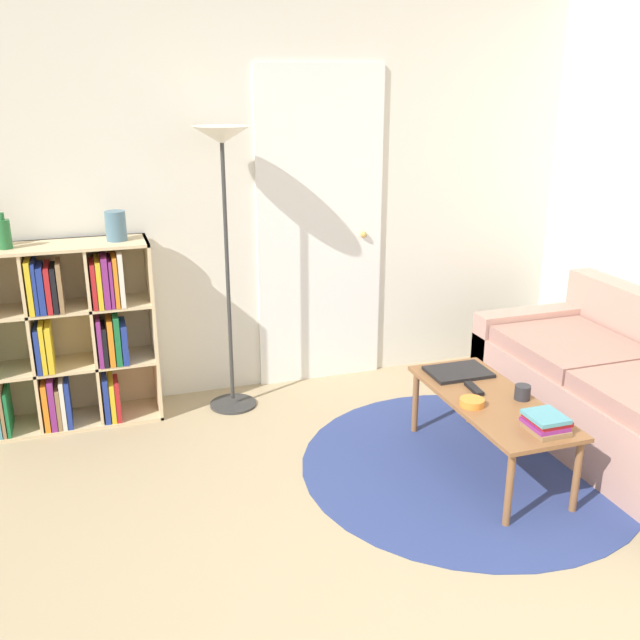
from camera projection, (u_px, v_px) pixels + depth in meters
name	position (u px, v px, depth m)	size (l,w,h in m)	color
wall_back	(268.00, 195.00, 4.54)	(7.24, 0.11, 2.60)	silver
rug	(468.00, 465.00, 3.87)	(1.81, 1.81, 0.01)	navy
bookshelf	(56.00, 338.00, 4.18)	(1.06, 0.34, 1.10)	beige
floor_lamp	(223.00, 174.00, 4.11)	(0.34, 0.34, 1.74)	#333333
couch	(631.00, 398.00, 4.03)	(0.87, 1.86, 0.78)	tan
coffee_table	(490.00, 406.00, 3.73)	(0.45, 1.07, 0.41)	brown
laptop	(458.00, 372.00, 4.03)	(0.34, 0.25, 0.02)	black
bowl	(472.00, 402.00, 3.63)	(0.13, 0.13, 0.04)	orange
book_stack_on_table	(546.00, 423.00, 3.36)	(0.18, 0.20, 0.09)	olive
cup	(523.00, 392.00, 3.70)	(0.08, 0.08, 0.08)	#28282D
remote	(474.00, 389.00, 3.81)	(0.06, 0.16, 0.02)	black
bottle_right	(4.00, 234.00, 3.90)	(0.08, 0.08, 0.20)	#236633
vase_on_shelf	(116.00, 226.00, 4.10)	(0.12, 0.12, 0.17)	slate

